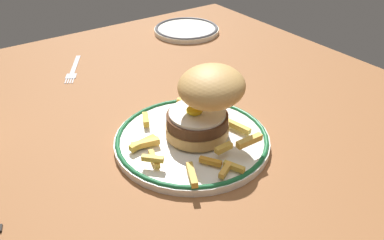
{
  "coord_description": "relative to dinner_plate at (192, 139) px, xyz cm",
  "views": [
    {
      "loc": [
        41.23,
        -28.99,
        38.53
      ],
      "look_at": [
        -2.2,
        1.37,
        4.6
      ],
      "focal_mm": 37.08,
      "sensor_mm": 36.0,
      "label": 1
    }
  ],
  "objects": [
    {
      "name": "ground_plane",
      "position": [
        2.2,
        -1.37,
        -2.84
      ],
      "size": [
        125.62,
        106.26,
        4.0
      ],
      "primitive_type": "cube",
      "color": "brown"
    },
    {
      "name": "dinner_plate",
      "position": [
        0.0,
        0.0,
        0.0
      ],
      "size": [
        25.41,
        25.41,
        1.6
      ],
      "color": "white",
      "rests_on": "ground_plane"
    },
    {
      "name": "burger",
      "position": [
        0.55,
        2.15,
        6.59
      ],
      "size": [
        14.72,
        14.95,
        11.91
      ],
      "color": "tan",
      "rests_on": "dinner_plate"
    },
    {
      "name": "fries_pile",
      "position": [
        2.34,
        -1.92,
        1.61
      ],
      "size": [
        21.77,
        18.89,
        2.92
      ],
      "color": "gold",
      "rests_on": "dinner_plate"
    },
    {
      "name": "side_plate",
      "position": [
        -43.47,
        28.56,
        -0.0
      ],
      "size": [
        17.69,
        17.69,
        1.6
      ],
      "color": "white",
      "rests_on": "ground_plane"
    },
    {
      "name": "fork",
      "position": [
        -38.31,
        -5.76,
        -0.66
      ],
      "size": [
        13.21,
        8.29,
        0.36
      ],
      "color": "silver",
      "rests_on": "ground_plane"
    }
  ]
}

